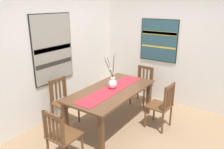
{
  "coord_description": "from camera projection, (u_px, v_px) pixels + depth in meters",
  "views": [
    {
      "loc": [
        -3.04,
        -1.56,
        2.31
      ],
      "look_at": [
        0.18,
        0.63,
        1.03
      ],
      "focal_mm": 35.17,
      "sensor_mm": 36.0,
      "label": 1
    }
  ],
  "objects": [
    {
      "name": "chair_1",
      "position": [
        142.0,
        84.0,
        5.21
      ],
      "size": [
        0.43,
        0.43,
        0.88
      ],
      "color": "brown",
      "rests_on": "ground_plane"
    },
    {
      "name": "centerpiece_vase",
      "position": [
        113.0,
        83.0,
        4.14
      ],
      "size": [
        0.28,
        0.24,
        0.68
      ],
      "color": "silver",
      "rests_on": "dining_table"
    },
    {
      "name": "painting_on_side_wall",
      "position": [
        159.0,
        40.0,
        5.11
      ],
      "size": [
        0.05,
        0.9,
        0.98
      ],
      "color": "black"
    },
    {
      "name": "table_runner",
      "position": [
        111.0,
        89.0,
        4.13
      ],
      "size": [
        1.71,
        0.36,
        0.01
      ],
      "primitive_type": "cube",
      "color": "#B7232D",
      "rests_on": "dining_table"
    },
    {
      "name": "ground_plane",
      "position": [
        135.0,
        138.0,
        3.95
      ],
      "size": [
        6.4,
        6.4,
        0.03
      ],
      "primitive_type": "cube",
      "color": "#8E7051"
    },
    {
      "name": "wall_side",
      "position": [
        176.0,
        47.0,
        4.99
      ],
      "size": [
        0.12,
        6.4,
        2.7
      ],
      "primitive_type": "cube",
      "color": "silver",
      "rests_on": "ground_plane"
    },
    {
      "name": "chair_2",
      "position": [
        162.0,
        105.0,
        4.12
      ],
      "size": [
        0.45,
        0.45,
        0.91
      ],
      "color": "brown",
      "rests_on": "ground_plane"
    },
    {
      "name": "chair_3",
      "position": [
        61.0,
        135.0,
        3.19
      ],
      "size": [
        0.42,
        0.42,
        0.88
      ],
      "color": "brown",
      "rests_on": "ground_plane"
    },
    {
      "name": "painting_on_back_wall",
      "position": [
        53.0,
        49.0,
        4.31
      ],
      "size": [
        0.98,
        0.05,
        1.35
      ],
      "color": "black"
    },
    {
      "name": "wall_back",
      "position": [
        58.0,
        52.0,
        4.51
      ],
      "size": [
        6.4,
        0.12,
        2.7
      ],
      "primitive_type": "cube",
      "color": "silver",
      "rests_on": "ground_plane"
    },
    {
      "name": "dining_table",
      "position": [
        111.0,
        95.0,
        4.16
      ],
      "size": [
        1.86,
        0.93,
        0.75
      ],
      "color": "#51331E",
      "rests_on": "ground_plane"
    },
    {
      "name": "chair_0",
      "position": [
        63.0,
        101.0,
        4.32
      ],
      "size": [
        0.45,
        0.45,
        0.91
      ],
      "color": "brown",
      "rests_on": "ground_plane"
    }
  ]
}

